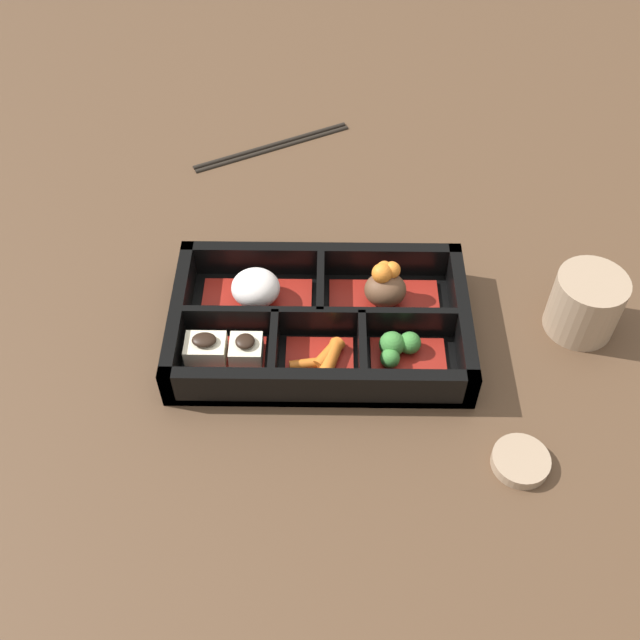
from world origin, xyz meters
name	(u,v)px	position (x,y,z in m)	size (l,w,h in m)	color
ground_plane	(320,335)	(0.00, 0.00, 0.00)	(3.00, 3.00, 0.00)	#4C3523
bento_base	(320,332)	(0.00, 0.00, 0.01)	(0.32, 0.19, 0.01)	black
bento_rim	(320,322)	(0.00, 0.00, 0.02)	(0.32, 0.19, 0.05)	black
bowl_rice	(256,292)	(-0.07, 0.04, 0.03)	(0.12, 0.07, 0.04)	maroon
bowl_stew	(385,290)	(0.07, 0.04, 0.03)	(0.12, 0.07, 0.06)	maroon
bowl_tofu	(225,351)	(-0.10, -0.04, 0.02)	(0.08, 0.05, 0.04)	maroon
bowl_carrots	(323,358)	(0.00, -0.05, 0.02)	(0.07, 0.06, 0.02)	maroon
bowl_greens	(401,351)	(0.09, -0.04, 0.02)	(0.08, 0.05, 0.03)	maroon
tea_cup	(586,303)	(0.29, 0.02, 0.04)	(0.08, 0.08, 0.07)	gray
chopsticks	(272,146)	(-0.07, 0.34, 0.00)	(0.21, 0.12, 0.01)	black
sauce_dish	(521,461)	(0.19, -0.16, 0.01)	(0.06, 0.06, 0.01)	gray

